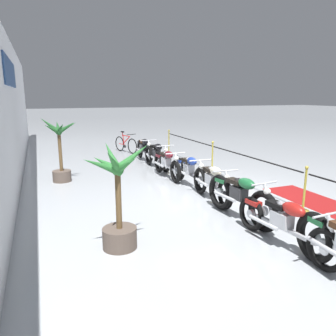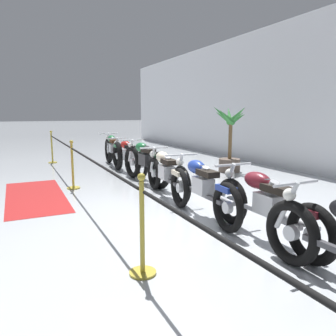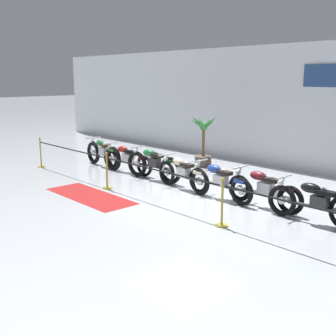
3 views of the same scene
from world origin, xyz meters
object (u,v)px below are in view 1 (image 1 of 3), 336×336
Objects in this scene: motorcycle_green_2 at (240,197)px; stanchion_mid_left at (304,196)px; motorcycle_black_7 at (144,149)px; stanchion_far_left at (287,173)px; motorcycle_cream_3 at (212,182)px; potted_palm_left_of_row at (119,202)px; bicycle at (126,144)px; floor_banner at (318,202)px; stanchion_far_right at (169,145)px; stanchion_mid_right at (212,161)px; motorcycle_red_1 at (284,223)px; potted_palm_right_of_row at (60,153)px; motorcycle_black_6 at (157,155)px; motorcycle_maroon_5 at (167,163)px; motorcycle_blue_4 at (189,171)px.

stanchion_mid_left is at bearing -94.06° from motorcycle_green_2.
motorcycle_black_7 is 0.19× the size of stanchion_far_left.
potted_palm_left_of_row reaches higher than motorcycle_cream_3.
bicycle is (8.96, 0.16, -0.11)m from motorcycle_green_2.
stanchion_far_left reaches higher than floor_banner.
motorcycle_green_2 is 8.97m from bicycle.
motorcycle_green_2 is 8.28m from stanchion_far_right.
floor_banner is (-3.87, -0.80, -0.35)m from stanchion_mid_right.
motorcycle_black_7 and bicycle have the same top height.
motorcycle_cream_3 is 1.15× the size of potted_palm_left_of_row.
potted_palm_right_of_row is (6.06, 3.20, 0.43)m from motorcycle_red_1.
bicycle is (3.54, 0.24, -0.09)m from motorcycle_black_6.
motorcycle_black_7 reaches higher than motorcycle_maroon_5.
stanchion_far_right is (1.37, -1.61, -0.12)m from motorcycle_black_7.
bicycle is at bearing 11.93° from stanchion_far_left.
motorcycle_red_1 is at bearing 179.44° from motorcycle_black_7.
motorcycle_blue_4 is 3.43m from floor_banner.
motorcycle_maroon_5 is at bearing 0.56° from motorcycle_red_1.
motorcycle_cream_3 is 3.10m from stanchion_mid_right.
stanchion_far_left is at bearing 180.00° from stanchion_far_right.
motorcycle_blue_4 is 1.24m from motorcycle_maroon_5.
potted_palm_right_of_row reaches higher than stanchion_far_left.
motorcycle_red_1 is 1.06× the size of motorcycle_blue_4.
stanchion_mid_right is (4.49, -4.29, -0.47)m from potted_palm_left_of_row.
motorcycle_maroon_5 is 5.02m from bicycle.
motorcycle_black_6 is 1.20× the size of potted_palm_right_of_row.
motorcycle_black_7 is 1.15× the size of potted_palm_right_of_row.
stanchion_far_left reaches higher than motorcycle_cream_3.
stanchion_far_left is 7.63m from stanchion_far_right.
potted_palm_left_of_row reaches higher than motorcycle_black_7.
motorcycle_black_7 is 6.96m from floor_banner.
stanchion_far_right is at bearing -12.67° from motorcycle_cream_3.
motorcycle_blue_4 is (4.13, -0.16, 0.01)m from motorcycle_red_1.
stanchion_mid_left is (0.27, -4.29, -0.47)m from potted_palm_left_of_row.
motorcycle_maroon_5 is 4.41m from stanchion_mid_left.
stanchion_mid_left is (-9.08, -1.79, -0.01)m from bicycle.
motorcycle_cream_3 is 1.32m from motorcycle_blue_4.
potted_palm_right_of_row reaches higher than stanchion_far_right.
motorcycle_green_2 is at bearing -178.95° from bicycle.
motorcycle_black_6 is 6.43m from potted_palm_left_of_row.
motorcycle_cream_3 is at bearing -174.87° from motorcycle_maroon_5.
potted_palm_right_of_row reaches higher than bicycle.
stanchion_far_right reaches higher than motorcycle_green_2.
potted_palm_right_of_row reaches higher than motorcycle_black_6.
motorcycle_cream_3 is 2.04× the size of stanchion_mid_left.
motorcycle_blue_4 is 2.71m from motorcycle_black_6.
bicycle reaches higher than motorcycle_maroon_5.
stanchion_far_left reaches higher than bicycle.
motorcycle_black_6 is at bearing 15.61° from stanchion_mid_left.
motorcycle_green_2 is 2.11× the size of stanchion_mid_right.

